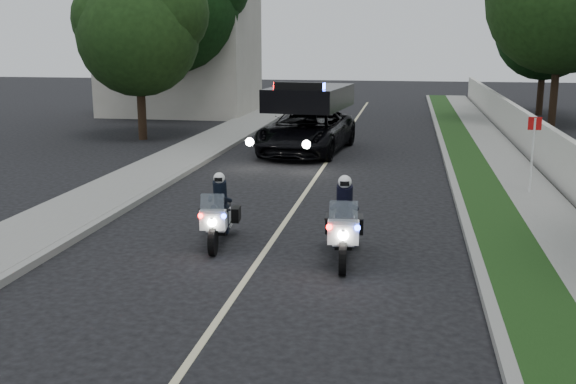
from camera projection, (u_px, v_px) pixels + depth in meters
name	position (u px, v px, depth m)	size (l,w,h in m)	color
ground	(242.00, 285.00, 11.48)	(120.00, 120.00, 0.00)	black
curb_right	(451.00, 176.00, 20.35)	(0.20, 60.00, 0.15)	gray
grass_verge	(475.00, 177.00, 20.23)	(1.20, 60.00, 0.16)	#193814
sidewalk_right	(520.00, 178.00, 20.00)	(1.40, 60.00, 0.16)	gray
property_wall	(557.00, 157.00, 19.68)	(0.22, 60.00, 1.50)	beige
curb_left	(194.00, 167.00, 21.76)	(0.20, 60.00, 0.15)	gray
sidewalk_left	(162.00, 166.00, 21.95)	(2.00, 60.00, 0.16)	gray
building_far	(181.00, 51.00, 37.37)	(8.00, 6.00, 7.00)	#A8A396
lane_marking	(319.00, 174.00, 21.07)	(0.12, 50.00, 0.01)	#BFB78C
police_moto_left	(220.00, 244.00, 13.81)	(0.62, 1.76, 1.50)	silver
police_moto_right	(343.00, 260.00, 12.82)	(0.68, 1.93, 1.64)	silver
police_suv	(307.00, 152.00, 25.08)	(2.74, 5.91, 2.87)	black
bicycle	(301.00, 123.00, 34.00)	(0.67, 1.92, 1.01)	black
cyclist	(301.00, 123.00, 34.00)	(0.63, 0.42, 1.75)	black
sign_post	(529.00, 198.00, 17.85)	(0.35, 0.35, 2.25)	#A5100B
tree_right_d	(551.00, 127.00, 32.27)	(7.00, 7.00, 11.67)	#204416
tree_right_e	(539.00, 115.00, 37.49)	(5.39, 5.39, 8.99)	black
tree_left_near	(143.00, 139.00, 28.34)	(5.05, 5.05, 8.42)	#1B3913
tree_left_far	(179.00, 119.00, 35.42)	(6.84, 6.84, 11.39)	black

